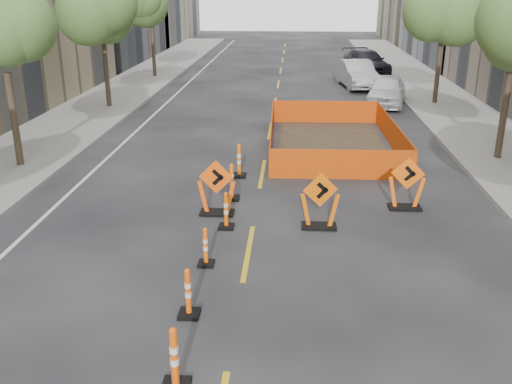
# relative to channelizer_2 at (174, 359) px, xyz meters

# --- Properties ---
(ground_plane) EXTENTS (140.00, 140.00, 0.00)m
(ground_plane) POSITION_rel_channelizer_2_xyz_m (0.76, 0.96, -0.57)
(ground_plane) COLOR black
(sidewalk_left) EXTENTS (4.00, 90.00, 0.15)m
(sidewalk_left) POSITION_rel_channelizer_2_xyz_m (-8.24, 12.96, -0.49)
(sidewalk_left) COLOR gray
(sidewalk_left) RESTS_ON ground
(tree_l_b) EXTENTS (2.80, 2.80, 5.95)m
(tree_l_b) POSITION_rel_channelizer_2_xyz_m (-7.64, 10.96, 3.96)
(tree_l_b) COLOR #382B1E
(tree_l_b) RESTS_ON ground
(tree_l_c) EXTENTS (2.80, 2.80, 5.95)m
(tree_l_c) POSITION_rel_channelizer_2_xyz_m (-7.64, 20.96, 3.96)
(tree_l_c) COLOR #382B1E
(tree_l_c) RESTS_ON ground
(tree_l_d) EXTENTS (2.80, 2.80, 5.95)m
(tree_l_d) POSITION_rel_channelizer_2_xyz_m (-7.64, 30.96, 3.96)
(tree_l_d) COLOR #382B1E
(tree_l_d) RESTS_ON ground
(tree_r_c) EXTENTS (2.80, 2.80, 5.95)m
(tree_r_c) POSITION_rel_channelizer_2_xyz_m (9.16, 22.96, 3.96)
(tree_r_c) COLOR #382B1E
(tree_r_c) RESTS_ON ground
(channelizer_2) EXTENTS (0.45, 0.45, 1.14)m
(channelizer_2) POSITION_rel_channelizer_2_xyz_m (0.00, 0.00, 0.00)
(channelizer_2) COLOR #EB5309
(channelizer_2) RESTS_ON ground
(channelizer_3) EXTENTS (0.40, 0.40, 1.02)m
(channelizer_3) POSITION_rel_channelizer_2_xyz_m (-0.17, 2.11, -0.06)
(channelizer_3) COLOR #F3500A
(channelizer_3) RESTS_ON ground
(channelizer_4) EXTENTS (0.37, 0.37, 0.93)m
(channelizer_4) POSITION_rel_channelizer_2_xyz_m (-0.15, 4.23, -0.10)
(channelizer_4) COLOR #FF5D0A
(channelizer_4) RESTS_ON ground
(channelizer_5) EXTENTS (0.40, 0.40, 1.00)m
(channelizer_5) POSITION_rel_channelizer_2_xyz_m (0.07, 6.34, -0.07)
(channelizer_5) COLOR #D55808
(channelizer_5) RESTS_ON ground
(channelizer_6) EXTENTS (0.44, 0.44, 1.12)m
(channelizer_6) POSITION_rel_channelizer_2_xyz_m (-0.01, 8.45, -0.01)
(channelizer_6) COLOR #FE640A
(channelizer_6) RESTS_ON ground
(channelizer_7) EXTENTS (0.44, 0.44, 1.13)m
(channelizer_7) POSITION_rel_channelizer_2_xyz_m (0.01, 10.57, -0.00)
(channelizer_7) COLOR orange
(channelizer_7) RESTS_ON ground
(chevron_sign_left) EXTENTS (1.07, 0.67, 1.58)m
(chevron_sign_left) POSITION_rel_channelizer_2_xyz_m (-0.30, 7.29, 0.22)
(chevron_sign_left) COLOR #FF550A
(chevron_sign_left) RESTS_ON ground
(chevron_sign_center) EXTENTS (1.14, 0.83, 1.53)m
(chevron_sign_center) POSITION_rel_channelizer_2_xyz_m (2.51, 6.53, 0.20)
(chevron_sign_center) COLOR orange
(chevron_sign_center) RESTS_ON ground
(chevron_sign_right) EXTENTS (1.09, 0.74, 1.54)m
(chevron_sign_right) POSITION_rel_channelizer_2_xyz_m (5.00, 8.04, 0.20)
(chevron_sign_right) COLOR #FF5F0A
(chevron_sign_right) RESTS_ON ground
(safety_fence) EXTENTS (4.93, 8.17, 1.01)m
(safety_fence) POSITION_rel_channelizer_2_xyz_m (3.30, 14.57, -0.06)
(safety_fence) COLOR #F4560C
(safety_fence) RESTS_ON ground
(parked_car_near) EXTENTS (2.78, 4.84, 1.55)m
(parked_car_near) POSITION_rel_channelizer_2_xyz_m (6.61, 22.87, 0.21)
(parked_car_near) COLOR silver
(parked_car_near) RESTS_ON ground
(parked_car_mid) EXTENTS (2.46, 5.12, 1.62)m
(parked_car_mid) POSITION_rel_channelizer_2_xyz_m (5.58, 28.20, 0.24)
(parked_car_mid) COLOR #A09FA4
(parked_car_mid) RESTS_ON ground
(parked_car_far) EXTENTS (3.42, 5.87, 1.60)m
(parked_car_far) POSITION_rel_channelizer_2_xyz_m (6.80, 34.01, 0.23)
(parked_car_far) COLOR black
(parked_car_far) RESTS_ON ground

